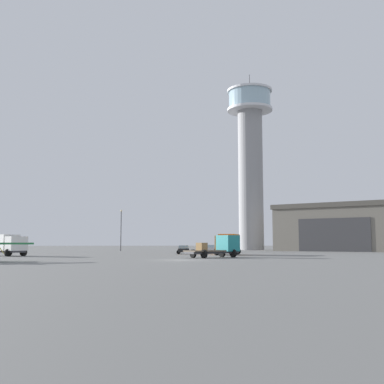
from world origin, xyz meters
name	(u,v)px	position (x,y,z in m)	size (l,w,h in m)	color
ground_plane	(179,260)	(0.00, 0.00, 0.00)	(400.00, 400.00, 0.00)	slate
control_tower	(250,154)	(19.90, 61.96, 23.36)	(11.06, 11.06, 43.36)	gray
hangar	(346,228)	(37.96, 48.92, 4.95)	(32.59, 31.15, 9.86)	#6B665B
truck_box_orange	(228,243)	(8.01, 19.62, 1.73)	(4.62, 7.38, 3.05)	#38383D
truck_flatbed_teal	(220,247)	(5.34, 7.95, 1.32)	(7.17, 5.87, 2.73)	#38383D
truck_box_white	(8,244)	(-22.57, 15.86, 1.64)	(5.78, 5.54, 2.89)	#38383D
car_black	(184,249)	(1.76, 25.65, 0.74)	(2.39, 4.31, 1.37)	black
car_silver	(208,248)	(7.18, 39.37, 0.74)	(4.76, 2.85, 1.37)	#B7BABF
light_post_east	(121,226)	(-10.30, 51.04, 5.21)	(0.44, 0.44, 8.76)	#38383D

